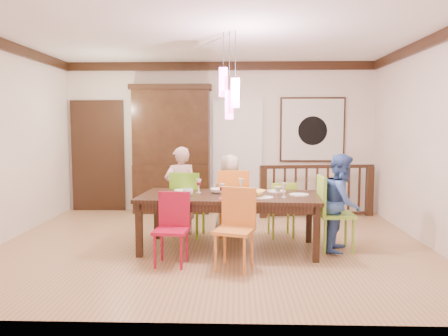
{
  "coord_description": "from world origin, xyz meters",
  "views": [
    {
      "loc": [
        0.35,
        -6.06,
        1.68
      ],
      "look_at": [
        0.16,
        0.1,
        1.08
      ],
      "focal_mm": 35.0,
      "sensor_mm": 36.0,
      "label": 1
    }
  ],
  "objects_px": {
    "chair_far_left": "(189,199)",
    "chair_end_right": "(336,208)",
    "dining_table": "(229,200)",
    "balustrade": "(317,190)",
    "person_far_left": "(181,191)",
    "person_far_mid": "(230,194)",
    "person_end_right": "(342,203)",
    "china_hutch": "(172,149)"
  },
  "relations": [
    {
      "from": "chair_far_left",
      "to": "chair_end_right",
      "type": "relative_size",
      "value": 0.99
    },
    {
      "from": "dining_table",
      "to": "balustrade",
      "type": "height_order",
      "value": "balustrade"
    },
    {
      "from": "chair_end_right",
      "to": "balustrade",
      "type": "relative_size",
      "value": 0.47
    },
    {
      "from": "person_far_left",
      "to": "chair_end_right",
      "type": "bearing_deg",
      "value": 144.23
    },
    {
      "from": "dining_table",
      "to": "person_far_mid",
      "type": "bearing_deg",
      "value": 93.97
    },
    {
      "from": "chair_end_right",
      "to": "balustrade",
      "type": "xyz_separation_m",
      "value": [
        0.14,
        2.2,
        -0.07
      ]
    },
    {
      "from": "dining_table",
      "to": "person_far_left",
      "type": "bearing_deg",
      "value": 137.39
    },
    {
      "from": "balustrade",
      "to": "person_end_right",
      "type": "distance_m",
      "value": 2.23
    },
    {
      "from": "dining_table",
      "to": "chair_far_left",
      "type": "distance_m",
      "value": 0.95
    },
    {
      "from": "balustrade",
      "to": "person_far_mid",
      "type": "distance_m",
      "value": 2.06
    },
    {
      "from": "person_end_right",
      "to": "balustrade",
      "type": "bearing_deg",
      "value": 18.58
    },
    {
      "from": "chair_far_left",
      "to": "person_end_right",
      "type": "xyz_separation_m",
      "value": [
        2.13,
        -0.72,
        0.09
      ]
    },
    {
      "from": "dining_table",
      "to": "person_far_mid",
      "type": "height_order",
      "value": "person_far_mid"
    },
    {
      "from": "dining_table",
      "to": "person_end_right",
      "type": "height_order",
      "value": "person_end_right"
    },
    {
      "from": "chair_end_right",
      "to": "person_end_right",
      "type": "xyz_separation_m",
      "value": [
        0.06,
        -0.02,
        0.08
      ]
    },
    {
      "from": "person_far_left",
      "to": "dining_table",
      "type": "bearing_deg",
      "value": 117.7
    },
    {
      "from": "person_far_mid",
      "to": "person_end_right",
      "type": "bearing_deg",
      "value": 158.71
    },
    {
      "from": "chair_far_left",
      "to": "person_far_left",
      "type": "bearing_deg",
      "value": -24.61
    },
    {
      "from": "chair_end_right",
      "to": "person_far_left",
      "type": "height_order",
      "value": "person_far_left"
    },
    {
      "from": "china_hutch",
      "to": "chair_end_right",
      "type": "bearing_deg",
      "value": -44.38
    },
    {
      "from": "person_end_right",
      "to": "person_far_mid",
      "type": "bearing_deg",
      "value": 79.44
    },
    {
      "from": "chair_end_right",
      "to": "person_end_right",
      "type": "relative_size",
      "value": 0.77
    },
    {
      "from": "chair_far_left",
      "to": "person_end_right",
      "type": "relative_size",
      "value": 0.76
    },
    {
      "from": "china_hutch",
      "to": "person_end_right",
      "type": "height_order",
      "value": "china_hutch"
    },
    {
      "from": "dining_table",
      "to": "person_far_mid",
      "type": "relative_size",
      "value": 1.98
    },
    {
      "from": "china_hutch",
      "to": "balustrade",
      "type": "height_order",
      "value": "china_hutch"
    },
    {
      "from": "dining_table",
      "to": "person_far_left",
      "type": "height_order",
      "value": "person_far_left"
    },
    {
      "from": "dining_table",
      "to": "person_far_left",
      "type": "xyz_separation_m",
      "value": [
        -0.76,
        0.79,
        0.0
      ]
    },
    {
      "from": "balustrade",
      "to": "person_far_left",
      "type": "relative_size",
      "value": 1.58
    },
    {
      "from": "chair_far_left",
      "to": "balustrade",
      "type": "xyz_separation_m",
      "value": [
        2.21,
        1.5,
        -0.07
      ]
    },
    {
      "from": "chair_far_left",
      "to": "person_far_left",
      "type": "xyz_separation_m",
      "value": [
        -0.13,
        0.09,
        0.11
      ]
    },
    {
      "from": "dining_table",
      "to": "chair_end_right",
      "type": "distance_m",
      "value": 1.44
    },
    {
      "from": "balustrade",
      "to": "person_far_left",
      "type": "bearing_deg",
      "value": -156.37
    },
    {
      "from": "china_hutch",
      "to": "balustrade",
      "type": "distance_m",
      "value": 2.85
    },
    {
      "from": "person_far_left",
      "to": "person_end_right",
      "type": "height_order",
      "value": "person_far_left"
    },
    {
      "from": "chair_end_right",
      "to": "chair_far_left",
      "type": "bearing_deg",
      "value": 70.55
    },
    {
      "from": "dining_table",
      "to": "china_hutch",
      "type": "height_order",
      "value": "china_hutch"
    },
    {
      "from": "china_hutch",
      "to": "person_far_left",
      "type": "height_order",
      "value": "china_hutch"
    },
    {
      "from": "chair_end_right",
      "to": "person_far_mid",
      "type": "distance_m",
      "value": 1.7
    },
    {
      "from": "china_hutch",
      "to": "dining_table",
      "type": "bearing_deg",
      "value": -65.56
    },
    {
      "from": "china_hutch",
      "to": "person_far_mid",
      "type": "relative_size",
      "value": 1.98
    },
    {
      "from": "chair_far_left",
      "to": "chair_end_right",
      "type": "distance_m",
      "value": 2.18
    }
  ]
}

